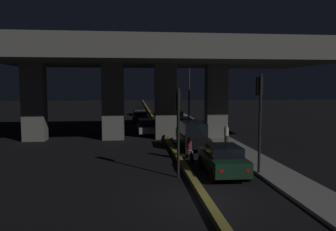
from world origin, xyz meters
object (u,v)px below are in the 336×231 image
object	(u,v)px
traffic_light_left_of_median	(178,117)
pedestrian_on_sidewalk	(226,135)
car_black_second	(193,135)
car_white_fifth	(168,115)
traffic_light_right_of_median	(260,106)
car_taxi_yellow_sixth	(163,110)
car_silver_lead_oncoming	(147,126)
car_dark_red_second_oncoming	(140,117)
car_silver_fourth	(175,119)
motorcycle_red_filtering_far	(166,126)
car_grey_third	(181,126)
street_lamp	(187,83)
motorcycle_black_filtering_mid	(178,135)
motorcycle_white_filtering_near	(189,151)
car_dark_green_lead	(223,159)
car_grey_third_oncoming	(139,111)

from	to	relation	value
traffic_light_left_of_median	pedestrian_on_sidewalk	xyz separation A→B (m)	(4.84, 7.89, -2.20)
car_black_second	car_white_fifth	size ratio (longest dim) A/B	0.94
traffic_light_right_of_median	car_taxi_yellow_sixth	size ratio (longest dim) A/B	1.13
traffic_light_left_of_median	car_silver_lead_oncoming	bearing A→B (deg)	93.74
car_black_second	car_dark_red_second_oncoming	xyz separation A→B (m)	(-3.57, 18.96, -0.33)
car_taxi_yellow_sixth	car_white_fifth	bearing A→B (deg)	-177.36
car_silver_fourth	motorcycle_red_filtering_far	distance (m)	3.51
car_grey_third	car_taxi_yellow_sixth	xyz separation A→B (m)	(0.26, 22.49, -0.07)
pedestrian_on_sidewalk	car_grey_third	bearing A→B (deg)	111.47
street_lamp	car_dark_red_second_oncoming	size ratio (longest dim) A/B	1.79
traffic_light_right_of_median	motorcycle_black_filtering_mid	distance (m)	11.56
car_silver_lead_oncoming	motorcycle_black_filtering_mid	world-z (taller)	car_silver_lead_oncoming
motorcycle_red_filtering_far	traffic_light_right_of_median	bearing A→B (deg)	-165.43
car_silver_fourth	car_dark_red_second_oncoming	xyz separation A→B (m)	(-3.79, 6.12, -0.27)
street_lamp	car_silver_lead_oncoming	world-z (taller)	street_lamp
street_lamp	car_black_second	xyz separation A→B (m)	(-2.14, -16.39, -4.01)
car_white_fifth	car_silver_lead_oncoming	size ratio (longest dim) A/B	1.03
car_silver_lead_oncoming	motorcycle_white_filtering_near	size ratio (longest dim) A/B	2.23
traffic_light_right_of_median	car_dark_green_lead	size ratio (longest dim) A/B	1.19
car_silver_fourth	car_white_fifth	world-z (taller)	car_silver_fourth
street_lamp	car_grey_third	distance (m)	10.47
car_taxi_yellow_sixth	car_dark_red_second_oncoming	size ratio (longest dim) A/B	0.99
traffic_light_right_of_median	car_silver_fourth	size ratio (longest dim) A/B	1.15
car_black_second	car_grey_third	size ratio (longest dim) A/B	0.95
car_dark_green_lead	car_grey_third	bearing A→B (deg)	1.49
car_grey_third_oncoming	motorcycle_red_filtering_far	bearing A→B (deg)	4.41
car_dark_red_second_oncoming	motorcycle_red_filtering_far	distance (m)	9.65
car_grey_third	car_silver_lead_oncoming	bearing A→B (deg)	73.37
car_black_second	motorcycle_white_filtering_near	size ratio (longest dim) A/B	2.15
car_taxi_yellow_sixth	car_dark_red_second_oncoming	bearing A→B (deg)	162.15
car_silver_lead_oncoming	motorcycle_black_filtering_mid	bearing A→B (deg)	25.96
car_grey_third	car_dark_red_second_oncoming	xyz separation A→B (m)	(-3.71, 11.96, -0.17)
car_silver_fourth	motorcycle_red_filtering_far	size ratio (longest dim) A/B	2.69
car_silver_lead_oncoming	motorcycle_black_filtering_mid	size ratio (longest dim) A/B	2.24
car_silver_lead_oncoming	motorcycle_red_filtering_far	xyz separation A→B (m)	(2.03, 1.66, -0.18)
traffic_light_right_of_median	motorcycle_red_filtering_far	size ratio (longest dim) A/B	3.09
car_dark_green_lead	car_grey_third_oncoming	size ratio (longest dim) A/B	0.95
car_dark_red_second_oncoming	motorcycle_white_filtering_near	xyz separation A→B (m)	(2.66, -22.58, -0.11)
motorcycle_red_filtering_far	car_silver_fourth	bearing A→B (deg)	-18.96
street_lamp	car_dark_green_lead	xyz separation A→B (m)	(-1.85, -23.48, -4.25)
traffic_light_left_of_median	motorcycle_black_filtering_mid	xyz separation A→B (m)	(1.43, 10.77, -2.53)
traffic_light_left_of_median	car_dark_red_second_oncoming	world-z (taller)	traffic_light_left_of_median
car_dark_green_lead	car_white_fifth	bearing A→B (deg)	0.69
traffic_light_left_of_median	car_white_fifth	bearing A→B (deg)	85.03
car_white_fifth	street_lamp	bearing A→B (deg)	-159.45
motorcycle_white_filtering_near	motorcycle_black_filtering_mid	bearing A→B (deg)	-5.94
car_white_fifth	car_black_second	bearing A→B (deg)	-178.83
car_silver_lead_oncoming	pedestrian_on_sidewalk	bearing A→B (deg)	36.01
pedestrian_on_sidewalk	car_dark_green_lead	bearing A→B (deg)	-107.46
car_taxi_yellow_sixth	motorcycle_red_filtering_far	distance (m)	19.93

